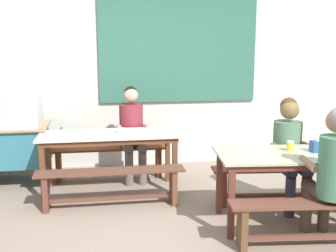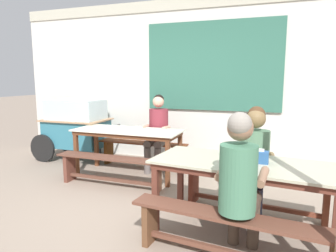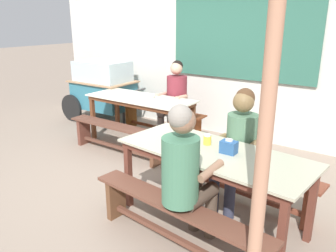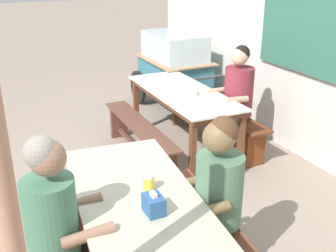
# 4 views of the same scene
# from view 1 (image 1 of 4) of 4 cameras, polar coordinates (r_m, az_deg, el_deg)

# --- Properties ---
(ground_plane) EXTENTS (40.00, 40.00, 0.00)m
(ground_plane) POSITION_cam_1_polar(r_m,az_deg,el_deg) (4.46, 3.07, -13.26)
(ground_plane) COLOR gray
(backdrop_wall) EXTENTS (7.43, 0.23, 2.97)m
(backdrop_wall) POSITION_cam_1_polar(r_m,az_deg,el_deg) (6.46, -1.23, 8.43)
(backdrop_wall) COLOR silver
(backdrop_wall) RESTS_ON ground_plane
(dining_table_far) EXTENTS (1.73, 0.70, 0.75)m
(dining_table_far) POSITION_cam_1_polar(r_m,az_deg,el_deg) (5.27, -8.02, -1.83)
(dining_table_far) COLOR silver
(dining_table_far) RESTS_ON ground_plane
(dining_table_near) EXTENTS (1.89, 0.94, 0.75)m
(dining_table_near) POSITION_cam_1_polar(r_m,az_deg,el_deg) (4.50, 18.32, -4.40)
(dining_table_near) COLOR #B5B297
(dining_table_near) RESTS_ON ground_plane
(bench_far_back) EXTENTS (1.62, 0.29, 0.44)m
(bench_far_back) POSITION_cam_1_polar(r_m,az_deg,el_deg) (5.90, -8.02, -4.35)
(bench_far_back) COLOR #622E17
(bench_far_back) RESTS_ON ground_plane
(bench_far_front) EXTENTS (1.69, 0.27, 0.44)m
(bench_far_front) POSITION_cam_1_polar(r_m,az_deg,el_deg) (4.85, -7.79, -7.67)
(bench_far_front) COLOR brown
(bench_far_front) RESTS_ON ground_plane
(bench_near_back) EXTENTS (1.75, 0.43, 0.44)m
(bench_near_back) POSITION_cam_1_polar(r_m,az_deg,el_deg) (5.10, 15.82, -6.98)
(bench_near_back) COLOR brown
(bench_near_back) RESTS_ON ground_plane
(bench_near_front) EXTENTS (1.80, 0.42, 0.44)m
(bench_near_front) POSITION_cam_1_polar(r_m,az_deg,el_deg) (4.14, 20.81, -11.45)
(bench_near_front) COLOR brown
(bench_near_front) RESTS_ON ground_plane
(food_cart) EXTENTS (1.52, 0.83, 1.15)m
(food_cart) POSITION_cam_1_polar(r_m,az_deg,el_deg) (5.98, -21.77, -1.06)
(food_cart) COLOR teal
(food_cart) RESTS_ON ground_plane
(person_center_facing) EXTENTS (0.46, 0.58, 1.29)m
(person_center_facing) POSITION_cam_1_polar(r_m,az_deg,el_deg) (5.75, -4.93, -0.28)
(person_center_facing) COLOR #685F5C
(person_center_facing) RESTS_ON ground_plane
(person_right_near_table) EXTENTS (0.45, 0.60, 1.25)m
(person_right_near_table) POSITION_cam_1_polar(r_m,az_deg,el_deg) (4.92, 16.26, -2.65)
(person_right_near_table) COLOR #303447
(person_right_near_table) RESTS_ON ground_plane
(person_near_front) EXTENTS (0.44, 0.56, 1.30)m
(person_near_front) POSITION_cam_1_polar(r_m,az_deg,el_deg) (4.08, 21.42, -5.35)
(person_near_front) COLOR #493B2F
(person_near_front) RESTS_ON ground_plane
(tissue_box) EXTENTS (0.14, 0.10, 0.14)m
(tissue_box) POSITION_cam_1_polar(r_m,az_deg,el_deg) (4.56, 19.78, -2.61)
(tissue_box) COLOR #29548D
(tissue_box) RESTS_ON dining_table_near
(condiment_jar) EXTENTS (0.08, 0.08, 0.10)m
(condiment_jar) POSITION_cam_1_polar(r_m,az_deg,el_deg) (4.51, 16.34, -2.65)
(condiment_jar) COLOR yellow
(condiment_jar) RESTS_ON dining_table_near
(soup_bowl) EXTENTS (0.16, 0.16, 0.05)m
(soup_bowl) POSITION_cam_1_polar(r_m,az_deg,el_deg) (5.27, -6.26, -0.64)
(soup_bowl) COLOR silver
(soup_bowl) RESTS_ON dining_table_far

